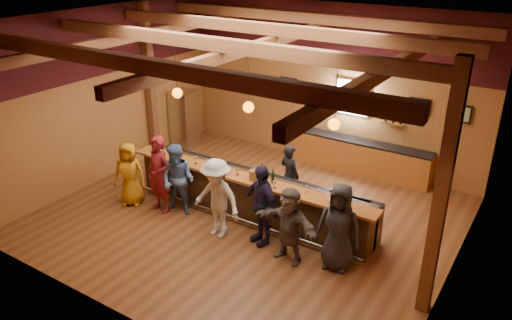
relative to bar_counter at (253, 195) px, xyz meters
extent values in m
plane|color=brown|center=(-0.02, -0.15, -0.52)|extent=(9.00, 9.00, 0.00)
cube|color=brown|center=(-0.02, 3.85, 1.73)|extent=(9.00, 0.04, 4.50)
cube|color=brown|center=(-0.02, -4.15, 1.73)|extent=(9.00, 0.04, 4.50)
cube|color=brown|center=(-4.52, -0.15, 1.73)|extent=(0.04, 8.00, 4.50)
cube|color=brown|center=(4.48, -0.15, 1.73)|extent=(0.04, 8.00, 4.50)
cube|color=brown|center=(-0.02, -0.15, 3.98)|extent=(9.00, 8.00, 0.04)
cube|color=#3B1012|center=(-0.02, 3.83, 3.13)|extent=(9.00, 0.01, 1.70)
cube|color=#3B1012|center=(-4.50, -0.15, 3.13)|extent=(0.01, 8.00, 1.70)
cube|color=#3B1012|center=(4.46, -0.15, 3.13)|extent=(0.01, 8.00, 1.70)
cube|color=brown|center=(-4.37, 1.35, 1.73)|extent=(0.22, 0.22, 4.50)
cube|color=brown|center=(4.33, -1.15, 1.73)|extent=(0.22, 0.22, 4.50)
cube|color=brown|center=(-0.02, -3.15, 3.68)|extent=(8.80, 0.20, 0.25)
cube|color=brown|center=(-0.02, -1.15, 3.68)|extent=(8.80, 0.20, 0.25)
cube|color=brown|center=(-0.02, 0.85, 3.68)|extent=(8.80, 0.20, 0.25)
cube|color=brown|center=(-0.02, 2.85, 3.68)|extent=(8.80, 0.20, 0.25)
cube|color=brown|center=(-3.02, -0.15, 3.43)|extent=(0.18, 7.80, 0.22)
cube|color=brown|center=(-0.02, -0.15, 3.43)|extent=(0.18, 7.80, 0.22)
cube|color=brown|center=(2.98, -0.15, 3.43)|extent=(0.18, 7.80, 0.22)
cube|color=black|center=(-0.02, -0.15, 0.00)|extent=(6.00, 0.60, 1.05)
cube|color=#914D1A|center=(-0.02, -0.33, 0.56)|extent=(6.30, 0.50, 0.06)
cube|color=black|center=(-0.02, 0.23, 0.40)|extent=(6.00, 0.48, 0.05)
cube|color=black|center=(-0.02, 0.23, -0.07)|extent=(6.00, 0.48, 0.90)
cube|color=silver|center=(1.98, 0.23, 0.36)|extent=(0.45, 0.40, 0.14)
cube|color=silver|center=(2.48, 0.23, 0.36)|extent=(0.45, 0.40, 0.14)
cylinder|color=silver|center=(-0.02, -0.57, -0.37)|extent=(6.00, 0.06, 0.06)
cube|color=#914D1A|center=(1.18, 3.57, -0.07)|extent=(4.00, 0.50, 0.90)
cube|color=black|center=(1.18, 3.57, 0.40)|extent=(4.00, 0.52, 0.05)
cube|color=silver|center=(0.78, 3.80, 1.53)|extent=(0.95, 0.08, 0.95)
cube|color=white|center=(0.78, 3.75, 1.53)|extent=(0.78, 0.01, 0.78)
cube|color=black|center=(-1.22, 3.79, 1.58)|extent=(0.55, 0.04, 0.45)
cube|color=silver|center=(-1.22, 3.77, 1.58)|extent=(0.45, 0.01, 0.35)
cube|color=black|center=(2.58, 3.79, 1.58)|extent=(0.55, 0.04, 0.45)
cube|color=silver|center=(2.58, 3.77, 1.58)|extent=(0.45, 0.01, 0.35)
cube|color=black|center=(3.58, 3.79, 1.58)|extent=(0.55, 0.04, 0.45)
cube|color=silver|center=(3.58, 3.77, 1.58)|extent=(0.45, 0.01, 0.35)
cube|color=#914D1A|center=(-0.42, 3.73, 1.03)|extent=(0.60, 0.18, 0.04)
cylinder|color=black|center=(-0.62, 3.73, 1.18)|extent=(0.07, 0.07, 0.26)
cylinder|color=black|center=(-0.42, 3.73, 1.18)|extent=(0.07, 0.07, 0.26)
cylinder|color=black|center=(-0.22, 3.73, 1.18)|extent=(0.07, 0.07, 0.26)
cube|color=#914D1A|center=(1.98, 3.73, 1.03)|extent=(0.60, 0.18, 0.04)
cylinder|color=black|center=(1.78, 3.73, 1.18)|extent=(0.07, 0.07, 0.26)
cylinder|color=black|center=(1.98, 3.73, 1.18)|extent=(0.07, 0.07, 0.26)
cylinder|color=black|center=(2.18, 3.73, 1.18)|extent=(0.07, 0.07, 0.26)
cylinder|color=black|center=(-2.02, -0.15, 2.80)|extent=(0.01, 0.01, 1.25)
sphere|color=orange|center=(-2.02, -0.15, 2.18)|extent=(0.24, 0.24, 0.24)
cylinder|color=black|center=(-0.02, -0.15, 2.80)|extent=(0.01, 0.01, 1.25)
sphere|color=orange|center=(-0.02, -0.15, 2.18)|extent=(0.24, 0.24, 0.24)
cylinder|color=black|center=(1.98, -0.15, 2.80)|extent=(0.01, 0.01, 1.25)
sphere|color=orange|center=(1.98, -0.15, 2.18)|extent=(0.24, 0.24, 0.24)
cube|color=silver|center=(-4.12, 2.45, 0.38)|extent=(0.70, 0.70, 1.80)
imported|color=#BB7B11|center=(-2.82, -1.16, 0.28)|extent=(0.93, 0.80, 1.60)
imported|color=maroon|center=(-1.96, -1.03, 0.42)|extent=(0.74, 0.53, 1.89)
imported|color=#486490|center=(-1.52, -0.88, 0.34)|extent=(0.95, 0.81, 1.73)
imported|color=beige|center=(-0.17, -1.18, 0.39)|extent=(1.21, 0.73, 1.82)
imported|color=#201B37|center=(0.79, -0.89, 0.38)|extent=(1.15, 0.84, 1.81)
imported|color=#564C45|center=(1.60, -1.15, 0.29)|extent=(1.56, 0.71, 1.62)
imported|color=#232325|center=(2.52, -0.84, 0.39)|extent=(0.95, 0.68, 1.81)
imported|color=black|center=(0.44, 0.95, 0.25)|extent=(0.64, 0.50, 1.54)
cylinder|color=brown|center=(0.22, -0.32, 0.70)|extent=(0.20, 0.20, 0.22)
cylinder|color=black|center=(0.36, -0.18, 0.72)|extent=(0.08, 0.08, 0.27)
cylinder|color=black|center=(0.36, -0.18, 0.90)|extent=(0.03, 0.03, 0.09)
cylinder|color=black|center=(0.67, -0.24, 0.71)|extent=(0.07, 0.07, 0.24)
cylinder|color=black|center=(0.67, -0.24, 0.87)|extent=(0.02, 0.02, 0.08)
cylinder|color=silver|center=(-2.44, -0.32, 0.59)|extent=(0.08, 0.08, 0.01)
cylinder|color=silver|center=(-2.44, -0.32, 0.65)|extent=(0.01, 0.01, 0.11)
sphere|color=silver|center=(-2.44, -0.32, 0.74)|extent=(0.09, 0.09, 0.09)
cylinder|color=silver|center=(-1.97, -0.36, 0.59)|extent=(0.07, 0.07, 0.01)
cylinder|color=silver|center=(-1.97, -0.36, 0.65)|extent=(0.01, 0.01, 0.10)
sphere|color=silver|center=(-1.97, -0.36, 0.73)|extent=(0.08, 0.08, 0.08)
cylinder|color=silver|center=(-1.40, -0.35, 0.59)|extent=(0.08, 0.08, 0.01)
cylinder|color=silver|center=(-1.40, -0.35, 0.65)|extent=(0.01, 0.01, 0.11)
sphere|color=silver|center=(-1.40, -0.35, 0.74)|extent=(0.09, 0.09, 0.09)
cylinder|color=silver|center=(-0.81, -0.36, 0.59)|extent=(0.08, 0.08, 0.01)
cylinder|color=silver|center=(-0.81, -0.36, 0.65)|extent=(0.01, 0.01, 0.11)
sphere|color=silver|center=(-0.81, -0.36, 0.74)|extent=(0.09, 0.09, 0.09)
cylinder|color=silver|center=(-0.21, -0.32, 0.59)|extent=(0.07, 0.07, 0.01)
cylinder|color=silver|center=(-0.21, -0.32, 0.64)|extent=(0.01, 0.01, 0.10)
sphere|color=silver|center=(-0.21, -0.32, 0.72)|extent=(0.08, 0.08, 0.08)
cylinder|color=silver|center=(0.82, -0.43, 0.59)|extent=(0.07, 0.07, 0.01)
cylinder|color=silver|center=(0.82, -0.43, 0.65)|extent=(0.01, 0.01, 0.10)
sphere|color=silver|center=(0.82, -0.43, 0.73)|extent=(0.08, 0.08, 0.08)
cylinder|color=silver|center=(1.50, -0.24, 0.59)|extent=(0.07, 0.07, 0.01)
cylinder|color=silver|center=(1.50, -0.24, 0.64)|extent=(0.01, 0.01, 0.10)
sphere|color=silver|center=(1.50, -0.24, 0.72)|extent=(0.08, 0.08, 0.08)
cylinder|color=silver|center=(2.10, -0.39, 0.59)|extent=(0.06, 0.06, 0.01)
cylinder|color=silver|center=(2.10, -0.39, 0.64)|extent=(0.01, 0.01, 0.09)
sphere|color=silver|center=(2.10, -0.39, 0.71)|extent=(0.07, 0.07, 0.07)
camera|label=1|loc=(5.64, -8.67, 5.47)|focal=35.00mm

